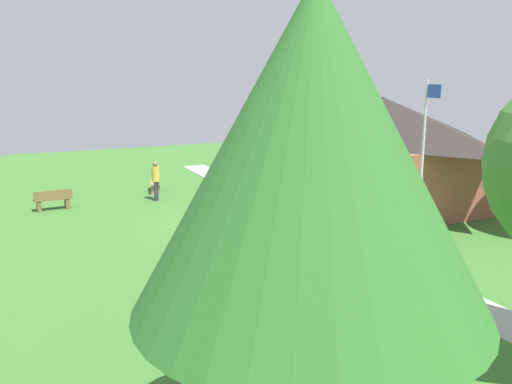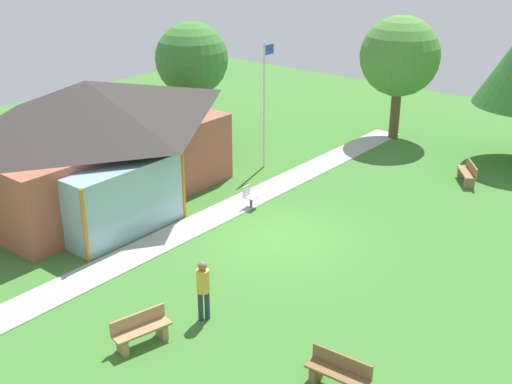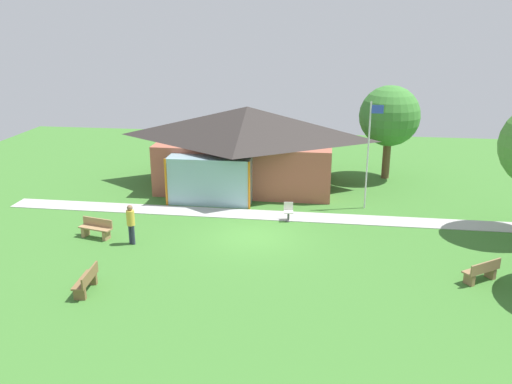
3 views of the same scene
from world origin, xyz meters
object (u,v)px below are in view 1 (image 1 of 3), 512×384
at_px(pavilion, 376,146).
at_px(flagpole, 423,158).
at_px(bench_mid_left, 156,183).
at_px(tree_far_east, 312,153).
at_px(patio_chair_lawn_spare, 301,216).
at_px(visitor_strolling_lawn, 156,177).
at_px(bench_front_left, 53,200).
at_px(bench_lawn_far_right, 251,330).

relative_size(pavilion, flagpole, 1.95).
distance_m(bench_mid_left, tree_far_east, 19.98).
height_order(pavilion, bench_mid_left, pavilion).
bearing_deg(patio_chair_lawn_spare, bench_mid_left, 14.90).
relative_size(flagpole, visitor_strolling_lawn, 3.07).
relative_size(bench_front_left, tree_far_east, 0.23).
bearing_deg(bench_lawn_far_right, bench_front_left, 154.91).
relative_size(bench_mid_left, bench_lawn_far_right, 1.06).
bearing_deg(tree_far_east, bench_front_left, -174.05).
height_order(pavilion, flagpole, flagpole).
distance_m(bench_lawn_far_right, tree_far_east, 5.72).
relative_size(bench_lawn_far_right, patio_chair_lawn_spare, 1.71).
relative_size(bench_lawn_far_right, tree_far_east, 0.22).
relative_size(bench_lawn_far_right, visitor_strolling_lawn, 0.85).
height_order(bench_mid_left, bench_lawn_far_right, same).
xyz_separation_m(pavilion, patio_chair_lawn_spare, (2.84, -5.28, -1.91)).
xyz_separation_m(flagpole, bench_front_left, (-10.13, -10.16, -2.55)).
bearing_deg(bench_front_left, patio_chair_lawn_spare, -43.16).
bearing_deg(patio_chair_lawn_spare, tree_far_east, 144.80).
height_order(bench_mid_left, patio_chair_lawn_spare, patio_chair_lawn_spare).
height_order(patio_chair_lawn_spare, tree_far_east, tree_far_east).
bearing_deg(bench_mid_left, visitor_strolling_lawn, 178.90).
bearing_deg(flagpole, bench_lawn_far_right, -63.54).
relative_size(flagpole, bench_front_left, 3.50).
height_order(flagpole, patio_chair_lawn_spare, flagpole).
bearing_deg(tree_far_east, bench_mid_left, 171.52).
bearing_deg(flagpole, bench_mid_left, -155.29).
distance_m(pavilion, bench_mid_left, 10.18).
bearing_deg(pavilion, visitor_strolling_lawn, -111.38).
distance_m(pavilion, bench_front_left, 13.82).
bearing_deg(bench_mid_left, bench_lawn_far_right, -174.03).
relative_size(flagpole, tree_far_east, 0.79).
relative_size(bench_mid_left, tree_far_east, 0.23).
relative_size(bench_front_left, visitor_strolling_lawn, 0.88).
xyz_separation_m(patio_chair_lawn_spare, tree_far_east, (11.19, -6.09, 4.23)).
distance_m(pavilion, bench_lawn_far_right, 14.85).
distance_m(visitor_strolling_lawn, tree_far_east, 18.06).
height_order(bench_lawn_far_right, patio_chair_lawn_spare, patio_chair_lawn_spare).
xyz_separation_m(bench_front_left, visitor_strolling_lawn, (0.09, 4.25, 0.62)).
distance_m(bench_lawn_far_right, patio_chair_lawn_spare, 9.11).
xyz_separation_m(bench_mid_left, bench_front_left, (1.69, -4.72, 0.00)).
distance_m(flagpole, bench_front_left, 14.57).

